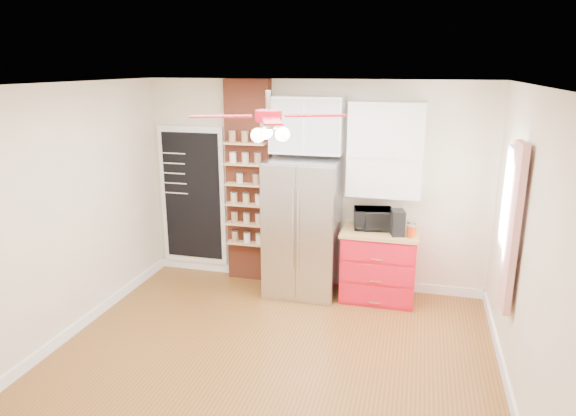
% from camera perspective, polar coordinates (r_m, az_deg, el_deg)
% --- Properties ---
extents(floor, '(4.50, 4.50, 0.00)m').
position_cam_1_polar(floor, '(5.42, -1.90, -16.30)').
color(floor, brown).
rests_on(floor, ground).
extents(ceiling, '(4.50, 4.50, 0.00)m').
position_cam_1_polar(ceiling, '(4.61, -2.21, 13.54)').
color(ceiling, white).
rests_on(ceiling, wall_back).
extents(wall_back, '(4.50, 0.02, 2.70)m').
position_cam_1_polar(wall_back, '(6.72, 2.79, 2.55)').
color(wall_back, beige).
rests_on(wall_back, floor).
extents(wall_front, '(4.50, 0.02, 2.70)m').
position_cam_1_polar(wall_front, '(3.14, -12.74, -13.68)').
color(wall_front, beige).
rests_on(wall_front, floor).
extents(wall_left, '(0.02, 4.00, 2.70)m').
position_cam_1_polar(wall_left, '(5.87, -23.61, -0.69)').
color(wall_left, beige).
rests_on(wall_left, floor).
extents(wall_right, '(0.02, 4.00, 2.70)m').
position_cam_1_polar(wall_right, '(4.76, 25.01, -4.49)').
color(wall_right, beige).
rests_on(wall_right, floor).
extents(chalkboard, '(0.95, 0.05, 1.95)m').
position_cam_1_polar(chalkboard, '(7.27, -10.53, 1.28)').
color(chalkboard, white).
rests_on(chalkboard, wall_back).
extents(brick_pillar, '(0.60, 0.16, 2.70)m').
position_cam_1_polar(brick_pillar, '(6.86, -4.32, 2.80)').
color(brick_pillar, brown).
rests_on(brick_pillar, floor).
extents(fridge, '(0.90, 0.70, 1.75)m').
position_cam_1_polar(fridge, '(6.51, 1.64, -2.21)').
color(fridge, silver).
rests_on(fridge, floor).
extents(upper_glass_cabinet, '(0.90, 0.35, 0.70)m').
position_cam_1_polar(upper_glass_cabinet, '(6.43, 2.12, 9.20)').
color(upper_glass_cabinet, white).
rests_on(upper_glass_cabinet, wall_back).
extents(red_cabinet, '(0.94, 0.64, 0.90)m').
position_cam_1_polar(red_cabinet, '(6.57, 10.04, -6.21)').
color(red_cabinet, red).
rests_on(red_cabinet, floor).
extents(upper_shelf_unit, '(0.90, 0.30, 1.15)m').
position_cam_1_polar(upper_shelf_unit, '(6.35, 10.77, 6.36)').
color(upper_shelf_unit, white).
rests_on(upper_shelf_unit, wall_back).
extents(window, '(0.04, 0.75, 1.05)m').
position_cam_1_polar(window, '(5.55, 23.48, 0.57)').
color(window, white).
rests_on(window, wall_right).
extents(curtain, '(0.06, 0.40, 1.55)m').
position_cam_1_polar(curtain, '(5.04, 23.69, -2.05)').
color(curtain, '#B22017').
rests_on(curtain, wall_right).
extents(ceiling_fan, '(1.40, 1.40, 0.44)m').
position_cam_1_polar(ceiling_fan, '(4.63, -2.18, 10.12)').
color(ceiling_fan, silver).
rests_on(ceiling_fan, ceiling).
extents(toaster_oven, '(0.51, 0.39, 0.26)m').
position_cam_1_polar(toaster_oven, '(6.44, 9.41, -1.18)').
color(toaster_oven, black).
rests_on(toaster_oven, red_cabinet).
extents(coffee_maker, '(0.19, 0.24, 0.31)m').
position_cam_1_polar(coffee_maker, '(6.26, 12.07, -1.59)').
color(coffee_maker, black).
rests_on(coffee_maker, red_cabinet).
extents(canister_left, '(0.12, 0.12, 0.14)m').
position_cam_1_polar(canister_left, '(6.23, 13.53, -2.57)').
color(canister_left, '#AD2C09').
rests_on(canister_left, red_cabinet).
extents(canister_right, '(0.12, 0.12, 0.13)m').
position_cam_1_polar(canister_right, '(6.41, 13.57, -2.09)').
color(canister_right, '#A61E09').
rests_on(canister_right, red_cabinet).
extents(pantry_jar_oats, '(0.10, 0.10, 0.12)m').
position_cam_1_polar(pantry_jar_oats, '(6.76, -5.38, 3.29)').
color(pantry_jar_oats, beige).
rests_on(pantry_jar_oats, brick_pillar).
extents(pantry_jar_beans, '(0.11, 0.11, 0.12)m').
position_cam_1_polar(pantry_jar_beans, '(6.66, -3.58, 3.16)').
color(pantry_jar_beans, '#9B6E4F').
rests_on(pantry_jar_beans, brick_pillar).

